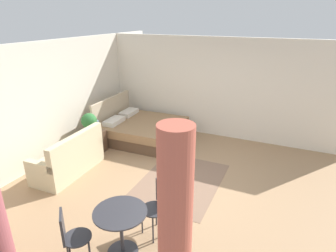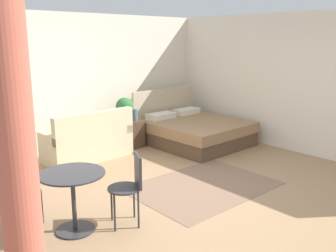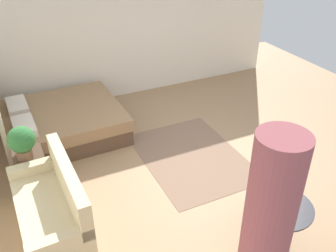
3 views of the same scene
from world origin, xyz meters
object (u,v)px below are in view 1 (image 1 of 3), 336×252
(potted_plant, at_px, (89,122))
(cafe_chair_near_window, at_px, (70,234))
(balcony_table, at_px, (121,224))
(bed, at_px, (141,129))
(vase, at_px, (96,125))
(cafe_chair_near_couch, at_px, (158,203))
(couch, at_px, (70,160))
(nightstand, at_px, (95,142))

(potted_plant, bearing_deg, cafe_chair_near_window, -145.84)
(cafe_chair_near_window, bearing_deg, balcony_table, -47.22)
(balcony_table, bearing_deg, potted_plant, 45.30)
(potted_plant, distance_m, balcony_table, 3.37)
(bed, xyz_separation_m, cafe_chair_near_window, (-4.07, -1.24, 0.23))
(vase, xyz_separation_m, cafe_chair_near_couch, (-1.99, -2.65, -0.14))
(couch, relative_size, potted_plant, 3.27)
(nightstand, bearing_deg, cafe_chair_near_window, -147.25)
(nightstand, height_order, vase, vase)
(couch, distance_m, potted_plant, 1.07)
(potted_plant, relative_size, cafe_chair_near_couch, 0.57)
(potted_plant, xyz_separation_m, vase, (0.22, -0.02, -0.16))
(cafe_chair_near_couch, bearing_deg, balcony_table, 154.53)
(couch, height_order, cafe_chair_near_couch, couch)
(cafe_chair_near_couch, bearing_deg, potted_plant, 56.46)
(bed, bearing_deg, couch, 167.02)
(couch, distance_m, balcony_table, 2.65)
(couch, height_order, cafe_chair_near_window, couch)
(bed, xyz_separation_m, cafe_chair_near_couch, (-3.03, -2.00, 0.24))
(vase, xyz_separation_m, balcony_table, (-2.58, -2.36, -0.16))
(potted_plant, xyz_separation_m, balcony_table, (-2.36, -2.38, -0.32))
(bed, xyz_separation_m, couch, (-2.19, 0.50, 0.03))
(nightstand, bearing_deg, potted_plant, 161.01)
(vase, relative_size, balcony_table, 0.31)
(nightstand, relative_size, cafe_chair_near_couch, 0.64)
(couch, xyz_separation_m, balcony_table, (-1.44, -2.22, 0.19))
(nightstand, distance_m, vase, 0.40)
(couch, relative_size, balcony_table, 2.16)
(cafe_chair_near_window, bearing_deg, couch, 42.76)
(potted_plant, xyz_separation_m, cafe_chair_near_window, (-2.81, -1.90, -0.31))
(couch, height_order, nightstand, couch)
(vase, bearing_deg, nightstand, -173.63)
(bed, height_order, nightstand, bed)
(bed, distance_m, vase, 1.28)
(couch, height_order, vase, couch)
(cafe_chair_near_window, bearing_deg, potted_plant, 34.16)
(cafe_chair_near_couch, bearing_deg, nightstand, 54.65)
(balcony_table, xyz_separation_m, cafe_chair_near_couch, (0.59, -0.28, 0.03))
(nightstand, bearing_deg, balcony_table, -136.31)
(balcony_table, bearing_deg, cafe_chair_near_couch, -25.47)
(nightstand, distance_m, balcony_table, 3.41)
(cafe_chair_near_couch, bearing_deg, cafe_chair_near_window, 143.66)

